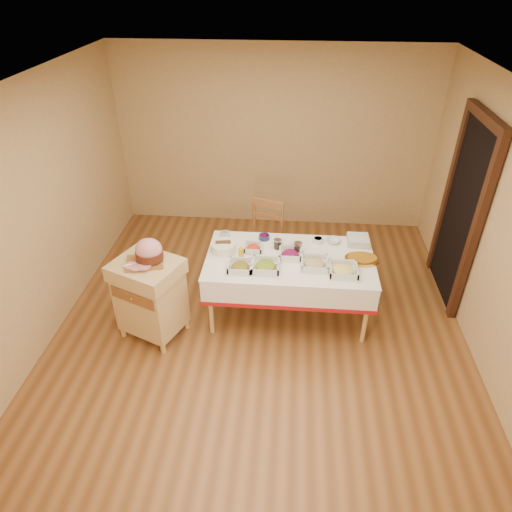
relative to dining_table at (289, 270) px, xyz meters
The scene contains 23 objects.
room_shell 0.82m from the dining_table, 135.00° to the right, with size 5.00×5.00×5.00m.
doorway 2.06m from the dining_table, 17.49° to the left, with size 0.09×1.10×2.20m.
dining_table is the anchor object (origin of this frame).
butcher_cart 1.52m from the dining_table, 162.17° to the right, with size 0.81×0.75×0.92m.
dining_chair 0.83m from the dining_table, 114.70° to the left, with size 0.57×0.55×1.00m.
ham_on_board 1.54m from the dining_table, 162.84° to the right, with size 0.39×0.37×0.26m.
serving_dish_a 0.61m from the dining_table, 152.99° to the right, with size 0.26×0.25×0.11m.
serving_dish_b 0.39m from the dining_table, 136.61° to the right, with size 0.29×0.29×0.12m.
serving_dish_c 0.36m from the dining_table, 29.33° to the right, with size 0.28×0.28×0.12m.
serving_dish_d 0.63m from the dining_table, 23.00° to the right, with size 0.29×0.29×0.11m.
serving_dish_e 0.47m from the dining_table, 163.65° to the left, with size 0.20×0.19×0.09m.
serving_dish_f 0.20m from the dining_table, 83.59° to the left, with size 0.26×0.24×0.12m.
small_bowl_left 0.88m from the dining_table, 152.78° to the left, with size 0.11×0.11×0.05m.
small_bowl_mid 0.51m from the dining_table, 129.95° to the left, with size 0.12×0.12×0.05m.
small_bowl_right 0.50m from the dining_table, 47.92° to the left, with size 0.11×0.11×0.06m.
bowl_white_imported 0.34m from the dining_table, 97.36° to the left, with size 0.15×0.15×0.04m, color silver.
bowl_small_imported 0.63m from the dining_table, 36.21° to the left, with size 0.15×0.15×0.05m, color silver.
preserve_jar_left 0.31m from the dining_table, 128.59° to the left, with size 0.09×0.09×0.11m.
preserve_jar_right 0.26m from the dining_table, 57.82° to the left, with size 0.09×0.09×0.11m.
mustard_bottle 0.58m from the dining_table, behind, with size 0.06×0.06×0.18m.
bread_basket 0.77m from the dining_table, behind, with size 0.28×0.28×0.12m.
plate_stack 0.86m from the dining_table, 25.11° to the left, with size 0.24×0.24×0.09m.
brass_platter 0.79m from the dining_table, ahead, with size 0.37×0.27×0.05m.
Camera 1 is at (0.28, -3.83, 3.50)m, focal length 32.00 mm.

